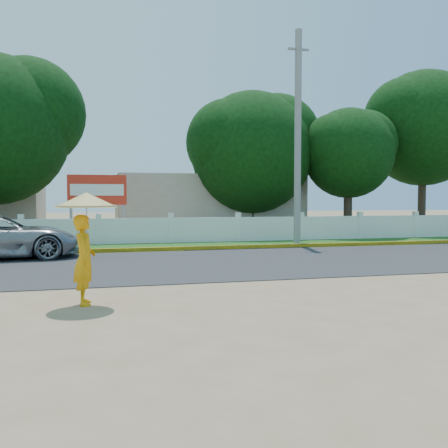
# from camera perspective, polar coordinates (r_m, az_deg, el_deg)

# --- Properties ---
(ground) EXTENTS (120.00, 120.00, 0.00)m
(ground) POSITION_cam_1_polar(r_m,az_deg,el_deg) (10.65, 2.69, -7.55)
(ground) COLOR #9E8460
(ground) RESTS_ON ground
(road) EXTENTS (60.00, 7.00, 0.02)m
(road) POSITION_cam_1_polar(r_m,az_deg,el_deg) (14.96, -2.38, -4.45)
(road) COLOR #38383A
(road) RESTS_ON ground
(grass_verge) EXTENTS (60.00, 3.50, 0.03)m
(grass_verge) POSITION_cam_1_polar(r_m,az_deg,el_deg) (20.09, -5.50, -2.54)
(grass_verge) COLOR #2D601E
(grass_verge) RESTS_ON ground
(curb) EXTENTS (40.00, 0.18, 0.16)m
(curb) POSITION_cam_1_polar(r_m,az_deg,el_deg) (18.42, -4.68, -2.84)
(curb) COLOR yellow
(curb) RESTS_ON ground
(fence) EXTENTS (40.00, 0.10, 1.10)m
(fence) POSITION_cam_1_polar(r_m,az_deg,el_deg) (21.48, -6.10, -0.75)
(fence) COLOR silver
(fence) RESTS_ON ground
(building_near) EXTENTS (10.00, 6.00, 3.20)m
(building_near) POSITION_cam_1_polar(r_m,az_deg,el_deg) (28.67, -2.13, 2.30)
(building_near) COLOR #B7AD99
(building_near) RESTS_ON ground
(utility_pole) EXTENTS (0.28, 0.28, 8.80)m
(utility_pole) POSITION_cam_1_polar(r_m,az_deg,el_deg) (20.99, 8.43, 9.67)
(utility_pole) COLOR gray
(utility_pole) RESTS_ON ground
(monk_with_parasol) EXTENTS (1.13, 1.13, 2.05)m
(monk_with_parasol) POSITION_cam_1_polar(r_m,az_deg,el_deg) (9.40, -15.57, -0.85)
(monk_with_parasol) COLOR orange
(monk_with_parasol) RESTS_ON ground
(billboard) EXTENTS (2.50, 0.13, 2.95)m
(billboard) POSITION_cam_1_polar(r_m,az_deg,el_deg) (22.31, -14.29, 3.40)
(billboard) COLOR gray
(billboard) RESTS_ON ground
(tree_row) EXTENTS (34.64, 7.40, 9.14)m
(tree_row) POSITION_cam_1_polar(r_m,az_deg,el_deg) (25.32, -2.34, 9.66)
(tree_row) COLOR #473828
(tree_row) RESTS_ON ground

